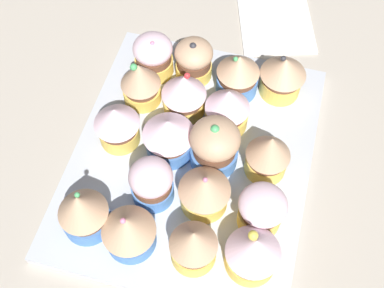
{
  "coord_description": "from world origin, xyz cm",
  "views": [
    {
      "loc": [
        -30.47,
        -8.16,
        57.68
      ],
      "look_at": [
        0.0,
        0.0,
        4.2
      ],
      "focal_mm": 45.51,
      "sensor_mm": 36.0,
      "label": 1
    }
  ],
  "objects_px": {
    "cupcake_12": "(184,94)",
    "cupcake_14": "(83,211)",
    "cupcake_10": "(152,182)",
    "cupcake_15": "(116,125)",
    "baking_tray": "(192,158)",
    "cupcake_5": "(205,190)",
    "napkin": "(276,25)",
    "cupcake_13": "(194,60)",
    "cupcake_9": "(129,230)",
    "cupcake_3": "(283,75)",
    "cupcake_7": "(227,108)",
    "cupcake_1": "(261,210)",
    "cupcake_0": "(253,252)",
    "cupcake_8": "(238,74)",
    "cupcake_2": "(268,154)",
    "cupcake_11": "(168,138)",
    "cupcake_4": "(194,245)",
    "cupcake_17": "(153,56)",
    "cupcake_16": "(140,82)",
    "cupcake_6": "(215,145)"
  },
  "relations": [
    {
      "from": "cupcake_15",
      "to": "cupcake_17",
      "type": "bearing_deg",
      "value": -4.56
    },
    {
      "from": "cupcake_4",
      "to": "cupcake_6",
      "type": "xyz_separation_m",
      "value": [
        0.13,
        0.01,
        0.0
      ]
    },
    {
      "from": "cupcake_10",
      "to": "cupcake_9",
      "type": "bearing_deg",
      "value": 173.58
    },
    {
      "from": "cupcake_16",
      "to": "cupcake_17",
      "type": "distance_m",
      "value": 0.05
    },
    {
      "from": "cupcake_1",
      "to": "cupcake_15",
      "type": "xyz_separation_m",
      "value": [
        0.07,
        0.2,
        0.0
      ]
    },
    {
      "from": "cupcake_7",
      "to": "cupcake_9",
      "type": "bearing_deg",
      "value": 159.67
    },
    {
      "from": "cupcake_0",
      "to": "cupcake_1",
      "type": "bearing_deg",
      "value": 0.51
    },
    {
      "from": "cupcake_10",
      "to": "cupcake_15",
      "type": "bearing_deg",
      "value": 46.03
    },
    {
      "from": "cupcake_6",
      "to": "cupcake_17",
      "type": "relative_size",
      "value": 1.19
    },
    {
      "from": "cupcake_2",
      "to": "cupcake_14",
      "type": "height_order",
      "value": "cupcake_14"
    },
    {
      "from": "cupcake_16",
      "to": "cupcake_6",
      "type": "bearing_deg",
      "value": -120.57
    },
    {
      "from": "cupcake_14",
      "to": "cupcake_15",
      "type": "bearing_deg",
      "value": 1.22
    },
    {
      "from": "cupcake_12",
      "to": "cupcake_14",
      "type": "height_order",
      "value": "cupcake_14"
    },
    {
      "from": "cupcake_13",
      "to": "cupcake_16",
      "type": "distance_m",
      "value": 0.08
    },
    {
      "from": "cupcake_12",
      "to": "cupcake_14",
      "type": "xyz_separation_m",
      "value": [
        -0.19,
        0.07,
        0.0
      ]
    },
    {
      "from": "cupcake_3",
      "to": "cupcake_12",
      "type": "bearing_deg",
      "value": 118.46
    },
    {
      "from": "cupcake_3",
      "to": "cupcake_7",
      "type": "xyz_separation_m",
      "value": [
        -0.07,
        0.06,
        0.0
      ]
    },
    {
      "from": "cupcake_12",
      "to": "napkin",
      "type": "height_order",
      "value": "cupcake_12"
    },
    {
      "from": "cupcake_3",
      "to": "baking_tray",
      "type": "bearing_deg",
      "value": 145.51
    },
    {
      "from": "cupcake_13",
      "to": "cupcake_9",
      "type": "bearing_deg",
      "value": 178.5
    },
    {
      "from": "cupcake_14",
      "to": "cupcake_17",
      "type": "xyz_separation_m",
      "value": [
        0.25,
        -0.01,
        -0.0
      ]
    },
    {
      "from": "napkin",
      "to": "cupcake_13",
      "type": "bearing_deg",
      "value": 144.14
    },
    {
      "from": "cupcake_4",
      "to": "cupcake_12",
      "type": "relative_size",
      "value": 1.01
    },
    {
      "from": "cupcake_17",
      "to": "baking_tray",
      "type": "bearing_deg",
      "value": -144.09
    },
    {
      "from": "cupcake_6",
      "to": "cupcake_13",
      "type": "height_order",
      "value": "cupcake_6"
    },
    {
      "from": "cupcake_2",
      "to": "cupcake_9",
      "type": "relative_size",
      "value": 1.07
    },
    {
      "from": "cupcake_12",
      "to": "napkin",
      "type": "bearing_deg",
      "value": -25.69
    },
    {
      "from": "cupcake_2",
      "to": "cupcake_9",
      "type": "bearing_deg",
      "value": 135.44
    },
    {
      "from": "cupcake_1",
      "to": "cupcake_9",
      "type": "relative_size",
      "value": 0.94
    },
    {
      "from": "cupcake_11",
      "to": "cupcake_16",
      "type": "distance_m",
      "value": 0.1
    },
    {
      "from": "cupcake_2",
      "to": "cupcake_11",
      "type": "xyz_separation_m",
      "value": [
        -0.01,
        0.13,
        -0.0
      ]
    },
    {
      "from": "cupcake_0",
      "to": "cupcake_8",
      "type": "height_order",
      "value": "cupcake_0"
    },
    {
      "from": "baking_tray",
      "to": "cupcake_5",
      "type": "xyz_separation_m",
      "value": [
        -0.06,
        -0.03,
        0.04
      ]
    },
    {
      "from": "cupcake_13",
      "to": "cupcake_14",
      "type": "distance_m",
      "value": 0.27
    },
    {
      "from": "cupcake_15",
      "to": "cupcake_10",
      "type": "bearing_deg",
      "value": -133.97
    },
    {
      "from": "cupcake_12",
      "to": "cupcake_14",
      "type": "bearing_deg",
      "value": 160.68
    },
    {
      "from": "baking_tray",
      "to": "cupcake_5",
      "type": "relative_size",
      "value": 5.14
    },
    {
      "from": "cupcake_9",
      "to": "cupcake_16",
      "type": "bearing_deg",
      "value": 14.31
    },
    {
      "from": "cupcake_12",
      "to": "cupcake_9",
      "type": "bearing_deg",
      "value": 177.15
    },
    {
      "from": "cupcake_2",
      "to": "cupcake_16",
      "type": "height_order",
      "value": "cupcake_16"
    },
    {
      "from": "cupcake_5",
      "to": "cupcake_15",
      "type": "xyz_separation_m",
      "value": [
        0.06,
        0.13,
        -0.0
      ]
    },
    {
      "from": "cupcake_0",
      "to": "cupcake_15",
      "type": "distance_m",
      "value": 0.24
    },
    {
      "from": "cupcake_15",
      "to": "cupcake_11",
      "type": "bearing_deg",
      "value": -90.71
    },
    {
      "from": "cupcake_14",
      "to": "napkin",
      "type": "bearing_deg",
      "value": -22.64
    },
    {
      "from": "baking_tray",
      "to": "cupcake_10",
      "type": "bearing_deg",
      "value": 154.44
    },
    {
      "from": "cupcake_0",
      "to": "cupcake_11",
      "type": "height_order",
      "value": "cupcake_0"
    },
    {
      "from": "cupcake_9",
      "to": "cupcake_13",
      "type": "relative_size",
      "value": 1.02
    },
    {
      "from": "cupcake_0",
      "to": "cupcake_11",
      "type": "relative_size",
      "value": 1.11
    },
    {
      "from": "cupcake_1",
      "to": "cupcake_5",
      "type": "relative_size",
      "value": 0.9
    },
    {
      "from": "cupcake_2",
      "to": "cupcake_10",
      "type": "distance_m",
      "value": 0.15
    }
  ]
}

